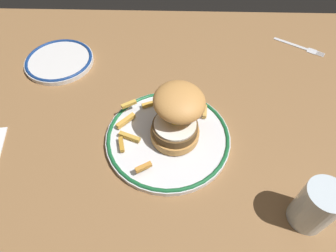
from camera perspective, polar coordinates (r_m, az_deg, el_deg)
The scene contains 7 objects.
ground_plane at distance 65.60cm, azimuth -4.69°, elevation -0.69°, with size 145.81×94.46×4.00cm, color olive.
dinner_plate at distance 60.58cm, azimuth -0.00°, elevation -2.21°, with size 26.17×26.17×1.60cm.
burger at distance 56.37cm, azimuth 1.86°, elevation 2.29°, with size 14.72×14.77×10.96cm.
fries_pile at distance 61.75cm, azimuth -3.58°, elevation 1.20°, with size 19.72×21.94×2.40cm.
water_glass at distance 54.70cm, azimuth 27.09°, elevation -14.22°, with size 6.41×6.41×9.84cm.
side_plate at distance 83.28cm, azimuth -20.77°, elevation 12.05°, with size 17.82×17.82×1.60cm.
fork at distance 91.89cm, azimuth 24.75°, elevation 14.09°, with size 12.93×8.83×0.36cm.
Camera 1 is at (6.47, -39.81, 49.74)cm, focal length 30.71 mm.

